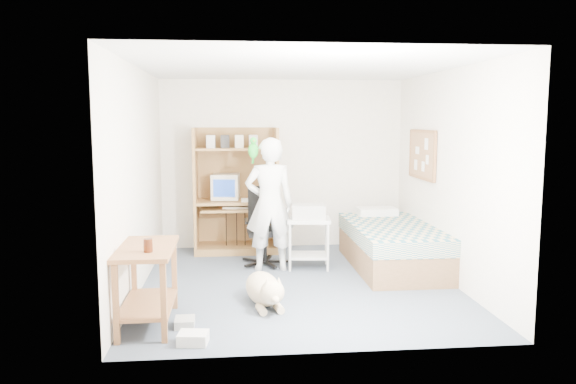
% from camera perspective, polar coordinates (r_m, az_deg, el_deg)
% --- Properties ---
extents(floor, '(4.00, 4.00, 0.00)m').
position_cam_1_polar(floor, '(6.69, 1.01, -9.25)').
color(floor, '#434F5B').
rests_on(floor, ground).
extents(wall_back, '(3.60, 0.02, 2.50)m').
position_cam_1_polar(wall_back, '(8.43, -0.55, 2.84)').
color(wall_back, silver).
rests_on(wall_back, floor).
extents(wall_right, '(0.02, 4.00, 2.50)m').
position_cam_1_polar(wall_right, '(6.89, 16.08, 1.56)').
color(wall_right, silver).
rests_on(wall_right, floor).
extents(wall_left, '(0.02, 4.00, 2.50)m').
position_cam_1_polar(wall_left, '(6.49, -14.97, 1.25)').
color(wall_left, silver).
rests_on(wall_left, floor).
extents(ceiling, '(3.60, 4.00, 0.02)m').
position_cam_1_polar(ceiling, '(6.44, 1.06, 12.60)').
color(ceiling, white).
rests_on(ceiling, wall_back).
extents(computer_hutch, '(1.20, 0.63, 1.80)m').
position_cam_1_polar(computer_hutch, '(8.18, -5.28, -0.35)').
color(computer_hutch, olive).
rests_on(computer_hutch, floor).
extents(bed, '(1.02, 2.02, 0.66)m').
position_cam_1_polar(bed, '(7.46, 10.47, -5.35)').
color(bed, brown).
rests_on(bed, floor).
extents(side_desk, '(0.50, 1.00, 0.75)m').
position_cam_1_polar(side_desk, '(5.42, -14.11, -8.04)').
color(side_desk, brown).
rests_on(side_desk, floor).
extents(corkboard, '(0.04, 0.94, 0.66)m').
position_cam_1_polar(corkboard, '(7.71, 13.47, 3.71)').
color(corkboard, '#936542').
rests_on(corkboard, wall_right).
extents(office_chair, '(0.57, 0.57, 1.02)m').
position_cam_1_polar(office_chair, '(7.49, -2.43, -4.59)').
color(office_chair, black).
rests_on(office_chair, floor).
extents(person, '(0.63, 0.43, 1.69)m').
position_cam_1_polar(person, '(7.11, -1.89, -1.27)').
color(person, white).
rests_on(person, floor).
extents(parrot, '(0.12, 0.22, 0.34)m').
position_cam_1_polar(parrot, '(7.04, -3.55, 4.38)').
color(parrot, '#168F14').
rests_on(parrot, person).
extents(dog, '(0.46, 1.05, 0.39)m').
position_cam_1_polar(dog, '(5.89, -2.41, -9.81)').
color(dog, '#CFB48B').
rests_on(dog, floor).
extents(printer_cart, '(0.59, 0.49, 0.65)m').
position_cam_1_polar(printer_cart, '(7.27, 2.10, -4.38)').
color(printer_cart, silver).
rests_on(printer_cart, floor).
extents(printer, '(0.45, 0.36, 0.18)m').
position_cam_1_polar(printer, '(7.21, 2.12, -1.97)').
color(printer, '#A5A5A1').
rests_on(printer, printer_cart).
extents(crt_monitor, '(0.42, 0.44, 0.36)m').
position_cam_1_polar(crt_monitor, '(8.17, -6.36, 0.55)').
color(crt_monitor, beige).
rests_on(crt_monitor, computer_hutch).
extents(keyboard, '(0.46, 0.20, 0.03)m').
position_cam_1_polar(keyboard, '(8.04, -5.01, -1.56)').
color(keyboard, beige).
rests_on(keyboard, computer_hutch).
extents(pencil_cup, '(0.08, 0.08, 0.12)m').
position_cam_1_polar(pencil_cup, '(8.10, -2.87, -0.41)').
color(pencil_cup, gold).
rests_on(pencil_cup, computer_hutch).
extents(drink_glass, '(0.08, 0.08, 0.12)m').
position_cam_1_polar(drink_glass, '(5.12, -14.03, -5.28)').
color(drink_glass, '#3E190A').
rests_on(drink_glass, side_desk).
extents(floor_box_a, '(0.27, 0.23, 0.10)m').
position_cam_1_polar(floor_box_a, '(5.04, -9.62, -14.43)').
color(floor_box_a, silver).
rests_on(floor_box_a, floor).
extents(floor_box_b, '(0.18, 0.22, 0.08)m').
position_cam_1_polar(floor_box_b, '(5.44, -10.45, -12.90)').
color(floor_box_b, '#A6A6A1').
rests_on(floor_box_b, floor).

